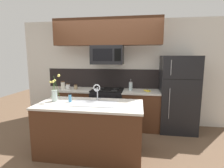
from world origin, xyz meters
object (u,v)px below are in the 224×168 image
microwave (107,55)px  storage_jar_short (76,87)px  storage_jar_medium (68,86)px  flower_vase (55,94)px  french_press (131,86)px  storage_jar_tall (63,85)px  stove_range (108,108)px  refrigerator (178,94)px  dish_soap_bottle (70,98)px  sink_faucet (97,90)px  banana_bunch (147,91)px

microwave → storage_jar_short: size_ratio=6.44×
storage_jar_medium → flower_vase: (0.25, -1.18, 0.06)m
french_press → storage_jar_tall: bearing=-177.0°
microwave → storage_jar_tall: size_ratio=3.94×
microwave → storage_jar_short: bearing=-179.9°
stove_range → refrigerator: bearing=0.7°
refrigerator → storage_jar_medium: 2.64m
flower_vase → french_press: bearing=43.9°
refrigerator → microwave: bearing=-178.6°
french_press → flower_vase: 1.81m
storage_jar_short → dish_soap_bottle: size_ratio=0.70×
storage_jar_tall → dish_soap_bottle: size_ratio=1.14×
sink_faucet → flower_vase: flower_vase is taller
storage_jar_tall → storage_jar_short: size_ratio=1.63×
storage_jar_tall → french_press: 1.68m
storage_jar_medium → storage_jar_short: size_ratio=1.14×
stove_range → refrigerator: refrigerator is taller
stove_range → microwave: (0.00, -0.02, 1.28)m
stove_range → dish_soap_bottle: 1.39m
banana_bunch → french_press: size_ratio=0.71×
banana_bunch → sink_faucet: sink_faucet is taller
stove_range → flower_vase: (-0.75, -1.19, 0.58)m
refrigerator → sink_faucet: (-1.64, -1.05, 0.24)m
stove_range → microwave: size_ratio=1.25×
storage_jar_tall → french_press: bearing=3.0°
microwave → storage_jar_tall: microwave is taller
stove_range → french_press: 0.78m
stove_range → storage_jar_short: storage_jar_short is taller
banana_bunch → flower_vase: size_ratio=0.39×
french_press → dish_soap_bottle: bearing=-128.4°
refrigerator → storage_jar_tall: refrigerator is taller
storage_jar_tall → banana_bunch: storage_jar_tall is taller
dish_soap_bottle → flower_vase: flower_vase is taller
stove_range → banana_bunch: banana_bunch is taller
refrigerator → dish_soap_bottle: 2.42m
french_press → flower_vase: size_ratio=0.54×
storage_jar_medium → stove_range: bearing=0.7°
stove_range → sink_faucet: size_ratio=3.04×
sink_faucet → stove_range: bearing=89.4°
banana_bunch → sink_faucet: (-0.94, -0.97, 0.18)m
flower_vase → storage_jar_short: bearing=92.1°
storage_jar_short → sink_faucet: sink_faucet is taller
storage_jar_medium → banana_bunch: storage_jar_medium is taller
storage_jar_medium → microwave: bearing=-0.5°
microwave → banana_bunch: 1.24m
storage_jar_short → flower_vase: size_ratio=0.23×
microwave → sink_faucet: (-0.01, -1.01, -0.64)m
storage_jar_tall → sink_faucet: bearing=-41.9°
storage_jar_tall → storage_jar_short: bearing=0.9°
refrigerator → storage_jar_short: (-2.42, -0.04, 0.10)m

